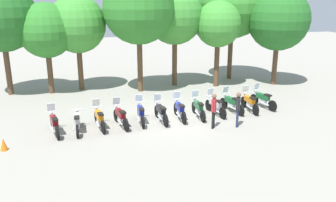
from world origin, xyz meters
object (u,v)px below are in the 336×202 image
(motorcycle_10, at_px, (249,102))
(tree_0, at_px, (1,17))
(motorcycle_4, at_px, (141,113))
(motorcycle_8, at_px, (215,105))
(motorcycle_3, at_px, (120,116))
(tree_7, at_px, (279,20))
(person_0, at_px, (214,108))
(tree_1, at_px, (46,31))
(motorcycle_5, at_px, (161,112))
(tree_5, at_px, (218,25))
(tree_4, at_px, (175,17))
(motorcycle_7, at_px, (198,108))
(motorcycle_0, at_px, (54,123))
(motorcycle_6, at_px, (180,110))
(motorcycle_1, at_px, (77,122))
(tree_2, at_px, (77,25))
(person_1, at_px, (238,107))
(tree_3, at_px, (139,9))
(traffic_cone, at_px, (4,144))
(motorcycle_11, at_px, (263,99))
(motorcycle_2, at_px, (99,118))
(tree_6, at_px, (233,3))
(motorcycle_9, at_px, (231,103))

(motorcycle_10, distance_m, tree_0, 16.32)
(motorcycle_4, bearing_deg, tree_0, 47.18)
(motorcycle_4, bearing_deg, motorcycle_8, -83.57)
(motorcycle_3, xyz_separation_m, tree_7, (12.09, 6.20, 4.20))
(person_0, xyz_separation_m, tree_1, (-8.38, 8.84, 3.14))
(motorcycle_5, relative_size, person_0, 1.22)
(tree_5, bearing_deg, tree_4, 161.79)
(motorcycle_7, bearing_deg, motorcycle_3, 95.60)
(motorcycle_8, xyz_separation_m, tree_7, (6.76, 5.60, 4.20))
(motorcycle_0, height_order, motorcycle_6, same)
(motorcycle_1, distance_m, motorcycle_4, 3.24)
(motorcycle_5, xyz_separation_m, tree_2, (-4.07, 7.76, 3.99))
(motorcycle_3, height_order, tree_1, tree_1)
(motorcycle_6, xyz_separation_m, motorcycle_7, (1.07, 0.05, 0.00))
(tree_5, bearing_deg, tree_1, 176.17)
(person_1, bearing_deg, motorcycle_4, -170.89)
(motorcycle_0, distance_m, tree_3, 10.01)
(tree_3, distance_m, tree_5, 5.73)
(traffic_cone, bearing_deg, tree_7, 24.83)
(motorcycle_8, distance_m, motorcycle_11, 3.24)
(motorcycle_1, bearing_deg, tree_5, -54.35)
(tree_2, height_order, tree_4, tree_4)
(motorcycle_10, relative_size, tree_0, 0.30)
(motorcycle_4, xyz_separation_m, tree_3, (0.99, 6.31, 5.05))
(motorcycle_4, distance_m, tree_4, 9.38)
(tree_5, bearing_deg, motorcycle_2, -142.57)
(motorcycle_10, bearing_deg, motorcycle_7, 96.39)
(motorcycle_2, height_order, tree_6, tree_6)
(person_1, bearing_deg, tree_5, 106.04)
(motorcycle_3, bearing_deg, tree_1, 15.26)
(motorcycle_5, bearing_deg, tree_0, 44.09)
(motorcycle_1, distance_m, tree_4, 11.41)
(motorcycle_6, bearing_deg, motorcycle_8, -83.93)
(motorcycle_0, relative_size, traffic_cone, 3.92)
(motorcycle_5, distance_m, tree_1, 10.14)
(motorcycle_0, bearing_deg, motorcycle_4, -95.58)
(person_1, height_order, tree_7, tree_7)
(motorcycle_0, bearing_deg, motorcycle_8, -96.72)
(tree_2, bearing_deg, motorcycle_0, -98.72)
(person_1, bearing_deg, tree_3, 144.00)
(motorcycle_1, bearing_deg, tree_1, 13.33)
(motorcycle_4, distance_m, tree_0, 11.63)
(tree_2, relative_size, tree_6, 0.76)
(motorcycle_7, xyz_separation_m, tree_7, (7.82, 5.80, 4.20))
(motorcycle_9, bearing_deg, motorcycle_2, 83.10)
(motorcycle_2, xyz_separation_m, person_0, (5.53, -1.36, 0.54))
(tree_0, relative_size, tree_1, 1.23)
(motorcycle_6, xyz_separation_m, tree_2, (-5.13, 7.59, 3.99))
(motorcycle_11, bearing_deg, motorcycle_10, 96.56)
(traffic_cone, bearing_deg, motorcycle_2, 23.03)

